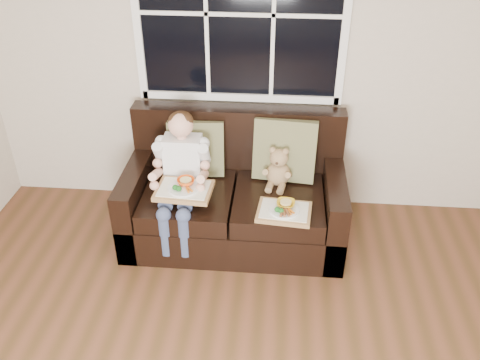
# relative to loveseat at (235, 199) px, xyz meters

# --- Properties ---
(room_walls) EXTENTS (4.52, 5.02, 2.71)m
(room_walls) POSITION_rel_loveseat_xyz_m (0.17, -2.02, 1.28)
(room_walls) COLOR #C0B39F
(room_walls) RESTS_ON ground
(window_back) EXTENTS (1.62, 0.04, 1.37)m
(window_back) POSITION_rel_loveseat_xyz_m (0.00, 0.46, 1.34)
(window_back) COLOR black
(window_back) RESTS_ON room_walls
(loveseat) EXTENTS (1.70, 0.92, 0.96)m
(loveseat) POSITION_rel_loveseat_xyz_m (0.00, 0.00, 0.00)
(loveseat) COLOR black
(loveseat) RESTS_ON ground
(pillow_left) EXTENTS (0.46, 0.24, 0.46)m
(pillow_left) POSITION_rel_loveseat_xyz_m (-0.32, 0.15, 0.36)
(pillow_left) COLOR olive
(pillow_left) RESTS_ON loveseat
(pillow_right) EXTENTS (0.51, 0.27, 0.50)m
(pillow_right) POSITION_rel_loveseat_xyz_m (0.38, 0.15, 0.38)
(pillow_right) COLOR olive
(pillow_right) RESTS_ON loveseat
(child) EXTENTS (0.42, 0.61, 0.94)m
(child) POSITION_rel_loveseat_xyz_m (-0.39, -0.12, 0.35)
(child) COLOR white
(child) RESTS_ON loveseat
(teddy_bear) EXTENTS (0.21, 0.26, 0.34)m
(teddy_bear) POSITION_rel_loveseat_xyz_m (0.34, 0.03, 0.27)
(teddy_bear) COLOR #9C7B52
(teddy_bear) RESTS_ON loveseat
(tray_left) EXTENTS (0.43, 0.34, 0.10)m
(tray_left) POSITION_rel_loveseat_xyz_m (-0.35, -0.29, 0.27)
(tray_left) COLOR #AF804F
(tray_left) RESTS_ON child
(tray_right) EXTENTS (0.41, 0.33, 0.09)m
(tray_right) POSITION_rel_loveseat_xyz_m (0.39, -0.36, 0.17)
(tray_right) COLOR #AF804F
(tray_right) RESTS_ON loveseat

